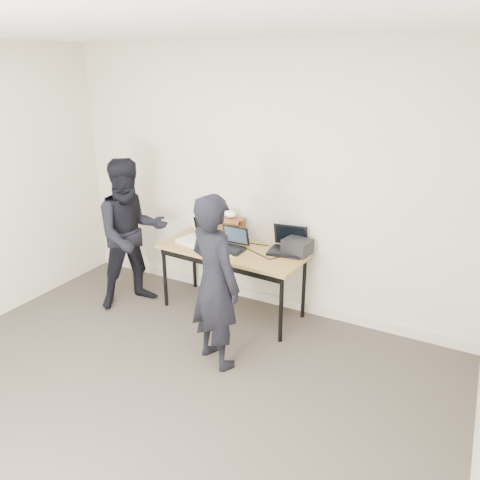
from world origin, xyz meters
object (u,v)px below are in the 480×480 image
Objects in this scene: laptop_beige at (196,237)px; person_observer at (132,234)px; leather_satchel at (227,228)px; desk at (232,254)px; laptop_center at (232,244)px; equipment_box at (297,247)px; laptop_right at (288,246)px; person_typist at (215,282)px.

person_observer is at bearing -140.05° from laptop_beige.
person_observer is at bearing -147.94° from leather_satchel.
desk is 5.29× the size of laptop_center.
laptop_center is 1.12× the size of equipment_box.
leather_satchel is at bearing 128.22° from laptop_center.
desk is at bearing -40.54° from person_observer.
laptop_right is 0.11m from equipment_box.
equipment_box reaches higher than desk.
leather_satchel is at bearing 56.45° from laptop_beige.
laptop_beige reaches higher than desk.
equipment_box is (0.63, 0.19, 0.02)m from laptop_center.
laptop_beige is 0.97m from laptop_right.
laptop_right is at bearing 21.79° from laptop_center.
equipment_box is at bearing -40.23° from person_observer.
person_observer reaches higher than desk.
laptop_center is 0.19× the size of person_typist.
laptop_center is 1.08m from person_observer.
laptop_beige is at bearing -179.91° from laptop_center.
laptop_beige is at bearing -26.09° from person_typist.
laptop_center is at bearing -40.58° from person_observer.
person_typist reaches higher than equipment_box.
leather_satchel is at bearing 177.48° from equipment_box.
leather_satchel is 0.81m from equipment_box.
laptop_beige reaches higher than equipment_box.
person_observer is (-0.61, -0.30, 0.03)m from laptop_beige.
person_typist is (0.29, -0.83, -0.00)m from laptop_center.
person_observer reaches higher than laptop_center.
leather_satchel reaches higher than desk.
desk is at bearing -51.21° from leather_satchel.
leather_satchel is (0.25, 0.23, 0.08)m from laptop_beige.
person_typist is at bearing -67.84° from desk.
laptop_right is 0.25× the size of person_typist.
leather_satchel is (-0.18, 0.23, 0.19)m from desk.
person_typist is at bearing -108.39° from equipment_box.
person_typist is (-0.34, -1.02, -0.02)m from equipment_box.
desk is 0.99× the size of person_typist.
laptop_beige is 1.10m from person_typist.
desk is 0.88m from person_typist.
equipment_box is at bearing -85.49° from person_typist.
desk is at bearing 13.97° from laptop_beige.
desk is 0.58m from laptop_right.
person_typist is (-0.23, -1.04, -0.01)m from laptop_right.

